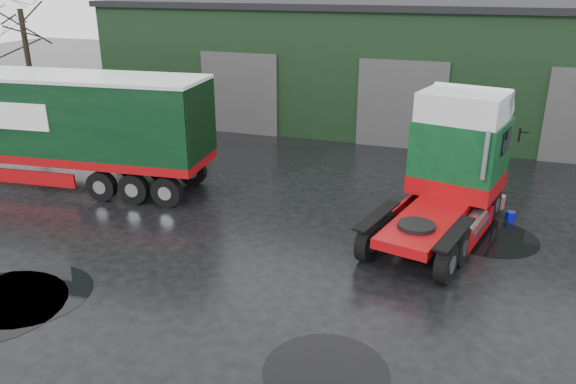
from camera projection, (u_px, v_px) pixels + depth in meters
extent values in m
plane|color=black|center=(238.00, 285.00, 14.48)|extent=(100.00, 100.00, 0.00)
cube|color=black|center=(419.00, 64.00, 30.45)|extent=(32.00, 12.00, 6.00)
cube|color=black|center=(424.00, 3.00, 29.32)|extent=(32.40, 12.40, 0.30)
cylinder|color=#07089D|center=(510.00, 216.00, 18.29)|extent=(0.34, 0.34, 0.29)
cylinder|color=black|center=(29.00, 294.00, 14.05)|extent=(3.07, 3.07, 0.01)
cylinder|color=black|center=(491.00, 238.00, 17.11)|extent=(2.82, 2.82, 0.01)
cylinder|color=black|center=(326.00, 372.00, 11.29)|extent=(2.59, 2.59, 0.01)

